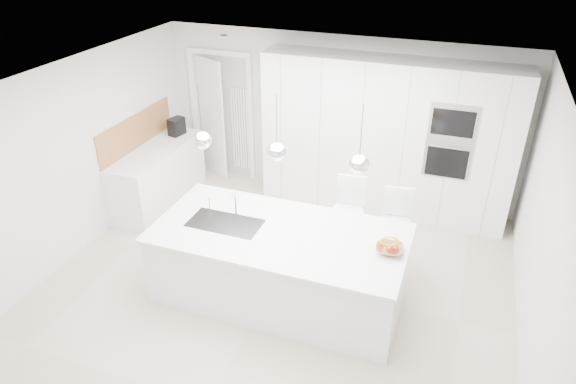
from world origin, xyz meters
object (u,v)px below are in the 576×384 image
(bar_stool_left, at_px, (347,223))
(island_base, at_px, (278,268))
(bar_stool_right, at_px, (393,235))
(espresso_machine, at_px, (177,126))
(fruit_bowl, at_px, (389,249))

(bar_stool_left, bearing_deg, island_base, -125.26)
(bar_stool_left, bearing_deg, bar_stool_right, -8.09)
(espresso_machine, bearing_deg, bar_stool_right, -7.35)
(island_base, xyz_separation_m, bar_stool_right, (1.15, 0.92, 0.14))
(fruit_bowl, height_order, bar_stool_right, bar_stool_right)
(island_base, bearing_deg, fruit_bowl, 3.86)
(espresso_machine, bearing_deg, fruit_bowl, -17.84)
(espresso_machine, xyz_separation_m, bar_stool_right, (3.68, -1.19, -0.46))
(bar_stool_left, relative_size, bar_stool_right, 1.03)
(island_base, xyz_separation_m, bar_stool_left, (0.56, 0.95, 0.16))
(fruit_bowl, distance_m, bar_stool_right, 0.92)
(island_base, xyz_separation_m, espresso_machine, (-2.53, 2.11, 0.61))
(fruit_bowl, xyz_separation_m, bar_stool_left, (-0.66, 0.87, -0.34))
(island_base, height_order, bar_stool_right, bar_stool_right)
(fruit_bowl, bearing_deg, island_base, -176.14)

